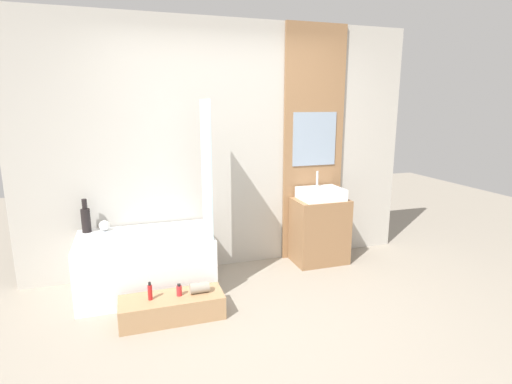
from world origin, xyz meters
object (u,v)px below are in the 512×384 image
at_px(bathtub, 146,263).
at_px(bottle_soap_secondary, 179,290).
at_px(sink, 321,194).
at_px(vase_round_light, 104,226).
at_px(wooden_step_bench, 172,307).
at_px(vase_tall_dark, 86,219).
at_px(bottle_soap_primary, 150,292).

bearing_deg(bathtub, bottle_soap_secondary, -68.63).
xyz_separation_m(sink, vase_round_light, (-2.26, 0.12, -0.19)).
height_order(bathtub, bottle_soap_secondary, bathtub).
bearing_deg(wooden_step_bench, vase_tall_dark, 128.31).
relative_size(bottle_soap_primary, bottle_soap_secondary, 1.49).
relative_size(vase_round_light, bottle_soap_secondary, 0.99).
height_order(sink, vase_round_light, sink).
height_order(bathtub, wooden_step_bench, bathtub).
relative_size(wooden_step_bench, sink, 1.83).
bearing_deg(bathtub, vase_tall_dark, 152.07).
bearing_deg(vase_tall_dark, bottle_soap_primary, -59.25).
bearing_deg(bottle_soap_primary, sink, 21.40).
xyz_separation_m(bathtub, bottle_soap_primary, (-0.00, -0.60, -0.01)).
bearing_deg(bottle_soap_secondary, wooden_step_bench, 180.00).
height_order(vase_round_light, bottle_soap_secondary, vase_round_light).
bearing_deg(sink, bathtub, -175.59).
xyz_separation_m(bathtub, vase_round_light, (-0.36, 0.27, 0.33)).
bearing_deg(bottle_soap_primary, wooden_step_bench, -0.00).
xyz_separation_m(sink, bottle_soap_secondary, (-1.66, -0.74, -0.55)).
xyz_separation_m(bottle_soap_primary, bottle_soap_secondary, (0.23, -0.00, -0.02)).
height_order(wooden_step_bench, vase_round_light, vase_round_light).
distance_m(bathtub, bottle_soap_primary, 0.60).
relative_size(wooden_step_bench, bottle_soap_secondary, 8.28).
height_order(sink, bottle_soap_primary, sink).
height_order(wooden_step_bench, sink, sink).
relative_size(wooden_step_bench, vase_tall_dark, 2.62).
bearing_deg(wooden_step_bench, bottle_soap_primary, 180.00).
bearing_deg(wooden_step_bench, bottle_soap_secondary, -0.00).
xyz_separation_m(bathtub, vase_tall_dark, (-0.52, 0.28, 0.41)).
xyz_separation_m(wooden_step_bench, vase_round_light, (-0.53, 0.86, 0.51)).
xyz_separation_m(sink, vase_tall_dark, (-2.42, 0.13, -0.10)).
bearing_deg(vase_round_light, bathtub, -36.62).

